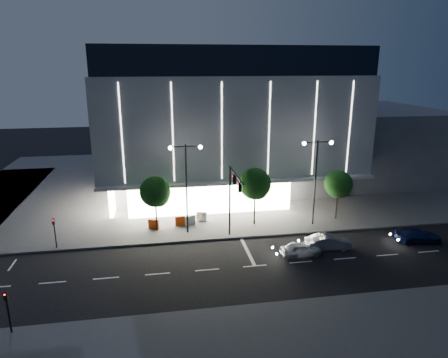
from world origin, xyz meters
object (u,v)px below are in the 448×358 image
Objects in this scene: tree_mid at (255,185)px; barrier_a at (154,224)px; street_lamp_west at (186,176)px; car_third at (418,236)px; barrier_c at (180,221)px; barrier_d at (202,217)px; car_second at (329,242)px; tree_left at (155,193)px; ped_signal_far at (55,230)px; barrier_b at (190,220)px; traffic_mast at (233,192)px; car_lead at (301,249)px; tree_right at (338,185)px; ped_signal_near at (8,308)px; street_lamp_east at (316,170)px.

tree_mid is 5.59× the size of barrier_a.
street_lamp_west is 22.57m from car_third.
street_lamp_west reaches higher than barrier_c.
barrier_c is 2.43m from barrier_d.
barrier_c is at bearing 63.50° from car_second.
tree_left is 1.31× the size of car_third.
barrier_b is (12.40, 3.33, -1.24)m from ped_signal_far.
barrier_a is at bearing 18.59° from ped_signal_far.
barrier_a and barrier_b have the same top height.
traffic_mast is 4.89m from street_lamp_west.
car_second is 3.73× the size of barrier_b.
tree_mid reaches higher than car_lead.
barrier_c is (2.38, 0.85, -3.38)m from tree_left.
ped_signal_far is at bearing -174.86° from tree_right.
car_second is (24.32, -4.02, -1.21)m from ped_signal_far.
traffic_mast reaches higher than car_third.
traffic_mast is 1.61× the size of car_third.
ped_signal_near is at bearing 104.39° from car_lead.
traffic_mast is 12.63m from tree_right.
car_third is (24.21, -6.49, -3.40)m from tree_left.
tree_mid is at bearing -14.22° from barrier_c.
tree_left is 4.22m from barrier_c.
tree_left is at bearing 80.58° from car_third.
car_second is 13.43m from barrier_d.
tree_left is at bearing -180.00° from tree_mid.
street_lamp_east is 8.18× the size of barrier_c.
barrier_a is (-12.73, 7.78, 0.02)m from car_lead.
car_second is at bearing 18.17° from ped_signal_near.
car_second is at bearing -24.30° from barrier_d.
ped_signal_near reaches higher than car_second.
barrier_a is at bearing 54.51° from car_lead.
tree_right is 14.79m from barrier_d.
barrier_b and barrier_d have the same top height.
traffic_mast is 1.24× the size of tree_left.
tree_left reaches higher than ped_signal_near.
tree_right is at bearing 6.74° from barrier_d.
street_lamp_west is 3.00× the size of ped_signal_near.
ped_signal_near is (-16.00, -10.84, -3.14)m from traffic_mast.
street_lamp_west and street_lamp_east have the same top height.
traffic_mast reaches higher than barrier_b.
barrier_d is at bearing 12.93° from barrier_b.
ped_signal_near is at bearing 109.16° from car_third.
barrier_a is at bearing 175.02° from street_lamp_east.
barrier_b is at bearing 29.79° from barrier_a.
tree_mid is (7.03, 1.02, -1.62)m from street_lamp_west.
street_lamp_east is 8.18× the size of barrier_d.
barrier_c is (-4.59, 4.53, -4.38)m from traffic_mast.
barrier_c is (-21.84, 7.34, 0.01)m from car_third.
tree_left is 4.85m from barrier_b.
barrier_b is at bearing 77.54° from street_lamp_west.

